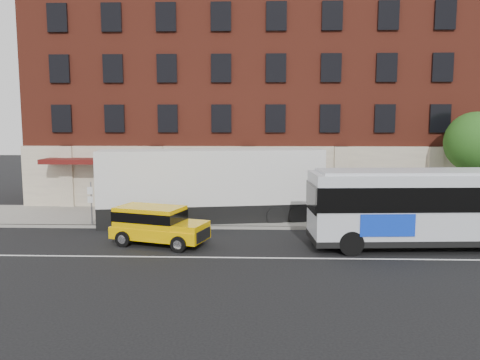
{
  "coord_description": "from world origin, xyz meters",
  "views": [
    {
      "loc": [
        0.55,
        -19.55,
        5.86
      ],
      "look_at": [
        -0.32,
        5.5,
        2.73
      ],
      "focal_mm": 36.13,
      "sensor_mm": 36.0,
      "label": 1
    }
  ],
  "objects_px": {
    "sign_pole": "(91,201)",
    "city_bus": "(454,205)",
    "street_tree": "(476,145)",
    "yellow_suv": "(156,223)",
    "shipping_container": "(212,187)"
  },
  "relations": [
    {
      "from": "sign_pole",
      "to": "street_tree",
      "type": "relative_size",
      "value": 0.4
    },
    {
      "from": "sign_pole",
      "to": "city_bus",
      "type": "distance_m",
      "value": 18.45
    },
    {
      "from": "sign_pole",
      "to": "shipping_container",
      "type": "xyz_separation_m",
      "value": [
        6.5,
        1.45,
        0.62
      ]
    },
    {
      "from": "sign_pole",
      "to": "yellow_suv",
      "type": "distance_m",
      "value": 5.57
    },
    {
      "from": "yellow_suv",
      "to": "sign_pole",
      "type": "bearing_deg",
      "value": 140.56
    },
    {
      "from": "street_tree",
      "to": "yellow_suv",
      "type": "height_order",
      "value": "street_tree"
    },
    {
      "from": "city_bus",
      "to": "yellow_suv",
      "type": "xyz_separation_m",
      "value": [
        -13.8,
        0.05,
        -0.95
      ]
    },
    {
      "from": "yellow_suv",
      "to": "shipping_container",
      "type": "xyz_separation_m",
      "value": [
        2.21,
        4.98,
        1.04
      ]
    },
    {
      "from": "sign_pole",
      "to": "yellow_suv",
      "type": "height_order",
      "value": "sign_pole"
    },
    {
      "from": "street_tree",
      "to": "yellow_suv",
      "type": "relative_size",
      "value": 1.28
    },
    {
      "from": "street_tree",
      "to": "city_bus",
      "type": "bearing_deg",
      "value": -119.72
    },
    {
      "from": "shipping_container",
      "to": "yellow_suv",
      "type": "bearing_deg",
      "value": -113.89
    },
    {
      "from": "yellow_suv",
      "to": "shipping_container",
      "type": "relative_size",
      "value": 0.38
    },
    {
      "from": "city_bus",
      "to": "shipping_container",
      "type": "height_order",
      "value": "shipping_container"
    },
    {
      "from": "street_tree",
      "to": "yellow_suv",
      "type": "distance_m",
      "value": 19.33
    }
  ]
}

